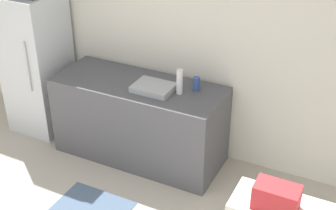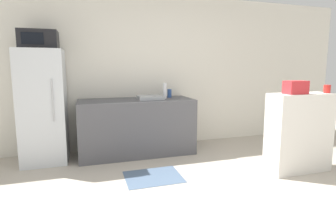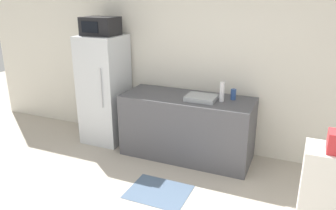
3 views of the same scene
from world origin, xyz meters
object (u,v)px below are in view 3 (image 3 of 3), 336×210
Objects in this scene: bottle_tall at (222,92)px; bottle_short at (233,94)px; refrigerator at (105,90)px; microwave at (100,26)px.

bottle_short is at bearing 47.72° from bottle_tall.
refrigerator is 11.56× the size of bottle_short.
bottle_tall is at bearing -1.12° from refrigerator.
microwave reaches higher than refrigerator.
bottle_tall is 0.19m from bottle_short.
microwave is at bearing 178.92° from bottle_tall.
bottle_short is (1.93, 0.10, -0.81)m from microwave.
bottle_short is (0.12, 0.13, -0.06)m from bottle_tall.
bottle_tall is at bearing -1.08° from microwave.
refrigerator is 6.41× the size of bottle_tall.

